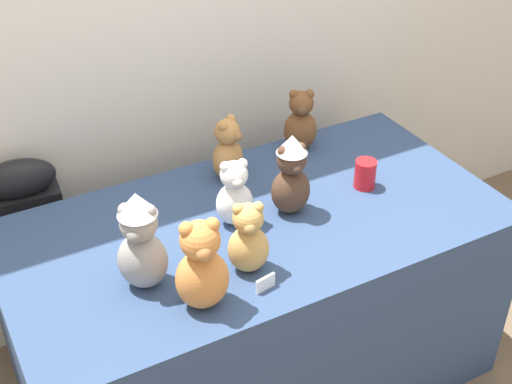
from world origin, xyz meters
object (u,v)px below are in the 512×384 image
teddy_bear_snow (234,195)px  teddy_bear_honey (248,240)px  teddy_bear_caramel (228,151)px  teddy_bear_cocoa (291,175)px  instrument_case (36,259)px  display_table (256,304)px  teddy_bear_chestnut (301,122)px  teddy_bear_ginger (202,267)px  teddy_bear_ash (141,242)px  party_cup_red (365,174)px

teddy_bear_snow → teddy_bear_honey: bearing=-97.0°
teddy_bear_caramel → teddy_bear_snow: (-0.11, -0.27, -0.00)m
teddy_bear_cocoa → teddy_bear_caramel: bearing=114.8°
instrument_case → teddy_bear_caramel: teddy_bear_caramel is taller
display_table → instrument_case: 0.90m
display_table → teddy_bear_chestnut: size_ratio=6.71×
teddy_bear_honey → teddy_bear_cocoa: teddy_bear_cocoa is taller
teddy_bear_cocoa → teddy_bear_chestnut: 0.45m
teddy_bear_honey → teddy_bear_ginger: 0.21m
display_table → teddy_bear_chestnut: (0.39, 0.35, 0.52)m
display_table → teddy_bear_honey: 0.58m
teddy_bear_caramel → teddy_bear_chestnut: bearing=-24.7°
instrument_case → teddy_bear_snow: size_ratio=3.65×
teddy_bear_caramel → teddy_bear_snow: size_ratio=1.01×
teddy_bear_ash → teddy_bear_caramel: bearing=74.4°
teddy_bear_ginger → teddy_bear_chestnut: (0.73, 0.65, -0.02)m
teddy_bear_cocoa → instrument_case: bearing=152.0°
teddy_bear_chestnut → instrument_case: bearing=-166.1°
teddy_bear_caramel → display_table: bearing=-131.8°
display_table → teddy_bear_ginger: teddy_bear_ginger is taller
teddy_bear_ash → teddy_bear_chestnut: bearing=63.5°
teddy_bear_honey → teddy_bear_ginger: (-0.19, -0.08, 0.03)m
display_table → instrument_case: (-0.68, 0.58, 0.07)m
teddy_bear_ash → teddy_bear_chestnut: 0.98m
display_table → teddy_bear_snow: (-0.07, 0.02, 0.51)m
teddy_bear_ginger → party_cup_red: bearing=33.1°
teddy_bear_caramel → teddy_bear_snow: teddy_bear_caramel is taller
teddy_bear_ash → teddy_bear_ginger: 0.21m
teddy_bear_cocoa → party_cup_red: 0.34m
display_table → teddy_bear_snow: teddy_bear_snow is taller
display_table → teddy_bear_honey: teddy_bear_honey is taller
instrument_case → teddy_bear_ash: (0.22, -0.71, 0.49)m
teddy_bear_caramel → teddy_bear_honey: 0.54m
teddy_bear_chestnut → teddy_bear_snow: 0.57m
instrument_case → teddy_bear_ash: size_ratio=2.70×
teddy_bear_honey → teddy_bear_ash: (-0.31, 0.09, 0.05)m
teddy_bear_snow → display_table: bearing=-9.1°
display_table → teddy_bear_cocoa: teddy_bear_cocoa is taller
instrument_case → teddy_bear_honey: size_ratio=3.60×
party_cup_red → teddy_bear_honey: bearing=-160.5°
teddy_bear_cocoa → teddy_bear_ash: teddy_bear_ash is taller
instrument_case → teddy_bear_honey: 1.06m
teddy_bear_honey → teddy_bear_snow: bearing=93.3°
teddy_bear_caramel → teddy_bear_ash: 0.66m
display_table → teddy_bear_snow: size_ratio=6.95×
teddy_bear_ash → party_cup_red: (0.92, 0.12, -0.11)m
teddy_bear_cocoa → party_cup_red: (0.32, 0.00, -0.10)m
display_table → teddy_bear_cocoa: bearing=-3.5°
teddy_bear_snow → teddy_bear_cocoa: bearing=1.2°
display_table → teddy_bear_caramel: (0.04, 0.29, 0.51)m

